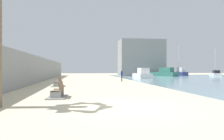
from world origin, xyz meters
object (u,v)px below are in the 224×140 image
object	(u,v)px
bench_near	(58,94)
boat_nearest	(216,74)
boat_distant	(164,73)
boat_outer	(180,72)
boat_mid_bay	(142,74)
person_walking	(122,74)
bench_far	(58,84)

from	to	relation	value
bench_near	boat_nearest	world-z (taller)	boat_nearest
boat_distant	boat_outer	bearing A→B (deg)	31.54
boat_mid_bay	person_walking	bearing A→B (deg)	-121.26
boat_distant	bench_far	bearing A→B (deg)	-129.29
boat_outer	boat_nearest	distance (m)	8.52
bench_far	person_walking	distance (m)	11.05
boat_distant	person_walking	bearing A→B (deg)	-125.85
boat_distant	boat_nearest	bearing A→B (deg)	-6.92
boat_nearest	bench_near	bearing A→B (deg)	-134.85
bench_far	boat_distant	distance (m)	35.16
person_walking	boat_distant	size ratio (longest dim) A/B	0.22
boat_outer	boat_nearest	xyz separation A→B (m)	(6.66, -5.32, -0.26)
bench_far	boat_mid_bay	xyz separation A→B (m)	(14.00, 17.34, 0.51)
person_walking	boat_mid_bay	xyz separation A→B (m)	(5.95, 9.80, -0.26)
boat_outer	boat_distant	size ratio (longest dim) A/B	1.01
boat_distant	bench_near	bearing A→B (deg)	-120.76
person_walking	bench_near	bearing A→B (deg)	-113.78
boat_outer	boat_distant	world-z (taller)	boat_outer
bench_far	boat_outer	size ratio (longest dim) A/B	0.27
person_walking	boat_distant	distance (m)	24.27
bench_far	bench_near	bearing A→B (deg)	-84.05
bench_near	boat_outer	size ratio (longest dim) A/B	0.27
boat_outer	boat_distant	bearing A→B (deg)	-148.46
bench_near	boat_distant	xyz separation A→B (m)	(21.35, 35.88, 0.58)
bench_far	boat_distant	world-z (taller)	boat_distant
boat_nearest	boat_distant	size ratio (longest dim) A/B	0.90
boat_mid_bay	boat_distant	xyz separation A→B (m)	(8.26, 9.87, 0.07)
bench_near	boat_nearest	bearing A→B (deg)	45.15
boat_outer	bench_near	bearing A→B (deg)	-124.73
bench_far	boat_mid_bay	size ratio (longest dim) A/B	0.40
bench_near	boat_mid_bay	distance (m)	29.12
boat_mid_bay	boat_distant	distance (m)	12.87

